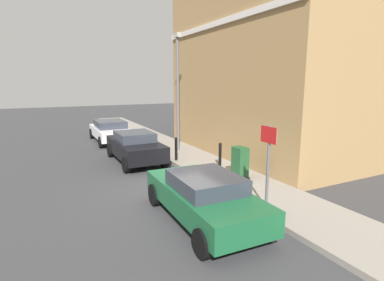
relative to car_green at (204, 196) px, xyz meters
The scene contains 11 objects.
ground 2.54m from the car_green, 77.77° to the left, with size 80.00×80.00×0.00m, color #38383A.
sidewalk 8.80m from the car_green, 72.90° to the left, with size 2.28×30.00×0.15m, color gray.
corner_building 9.54m from the car_green, 38.31° to the left, with size 6.34×10.02×9.12m.
car_green is the anchor object (origin of this frame).
car_black 6.63m from the car_green, 88.67° to the left, with size 1.85×4.05×1.37m.
car_white 12.00m from the car_green, 89.01° to the left, with size 1.98×4.34×1.29m.
utility_cabinet 3.41m from the car_green, 38.62° to the left, with size 0.46×0.61×1.15m.
bollard_near_cabinet 4.56m from the car_green, 52.65° to the left, with size 0.14×0.14×1.04m.
bollard_far_kerb 5.81m from the car_green, 73.06° to the left, with size 0.14×0.14×1.04m.
street_sign 2.04m from the car_green, 11.74° to the right, with size 0.08×0.60×2.30m.
lamppost 8.26m from the car_green, 70.46° to the left, with size 0.20×0.44×5.72m.
Camera 1 is at (-4.12, -8.82, 3.55)m, focal length 28.37 mm.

